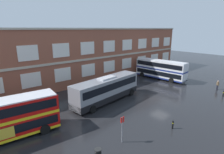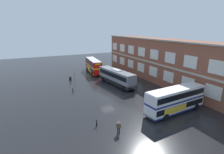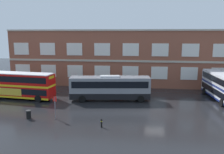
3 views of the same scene
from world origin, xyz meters
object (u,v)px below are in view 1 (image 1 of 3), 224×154
object	(u,v)px
safety_bollard_west	(223,94)
safety_bollard_east	(173,125)
waiting_passenger	(218,85)
bus_stand_flag	(122,127)
station_litter_bin	(98,154)
touring_coach	(107,89)
double_decker_middle	(160,69)

from	to	relation	value
safety_bollard_west	safety_bollard_east	distance (m)	14.93
waiting_passenger	bus_stand_flag	bearing A→B (deg)	179.51
station_litter_bin	safety_bollard_west	distance (m)	24.08
touring_coach	bus_stand_flag	size ratio (longest dim) A/B	4.53
double_decker_middle	station_litter_bin	xyz separation A→B (m)	(-25.48, -11.32, -1.63)
waiting_passenger	station_litter_bin	size ratio (longest dim) A/B	1.65
touring_coach	safety_bollard_west	distance (m)	18.98
double_decker_middle	safety_bollard_east	xyz separation A→B (m)	(-16.40, -12.84, -1.66)
waiting_passenger	safety_bollard_east	bearing A→B (deg)	-174.50
bus_stand_flag	safety_bollard_east	bearing A→B (deg)	-18.05
double_decker_middle	safety_bollard_east	size ratio (longest dim) A/B	11.76
bus_stand_flag	safety_bollard_east	xyz separation A→B (m)	(5.90, -1.92, -1.14)
bus_stand_flag	station_litter_bin	distance (m)	3.40
bus_stand_flag	safety_bollard_west	world-z (taller)	bus_stand_flag
touring_coach	station_litter_bin	bearing A→B (deg)	-132.96
double_decker_middle	bus_stand_flag	bearing A→B (deg)	-153.92
double_decker_middle	waiting_passenger	distance (m)	11.28
touring_coach	waiting_passenger	bearing A→B (deg)	-26.06
waiting_passenger	safety_bollard_west	bearing A→B (deg)	-146.61
touring_coach	waiting_passenger	distance (m)	20.49
touring_coach	bus_stand_flag	xyz separation A→B (m)	(-5.38, -8.79, -0.27)
station_litter_bin	touring_coach	bearing A→B (deg)	47.04
waiting_passenger	station_litter_bin	distance (m)	26.96
station_litter_bin	waiting_passenger	bearing A→B (deg)	0.43
safety_bollard_west	station_litter_bin	bearing A→B (deg)	175.88
station_litter_bin	safety_bollard_east	bearing A→B (deg)	-9.49
bus_stand_flag	safety_bollard_east	world-z (taller)	bus_stand_flag
station_litter_bin	safety_bollard_west	bearing A→B (deg)	-4.12
double_decker_middle	safety_bollard_west	size ratio (longest dim) A/B	11.76
bus_stand_flag	safety_bollard_west	size ratio (longest dim) A/B	2.84
safety_bollard_east	station_litter_bin	bearing A→B (deg)	170.51
double_decker_middle	bus_stand_flag	size ratio (longest dim) A/B	4.14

